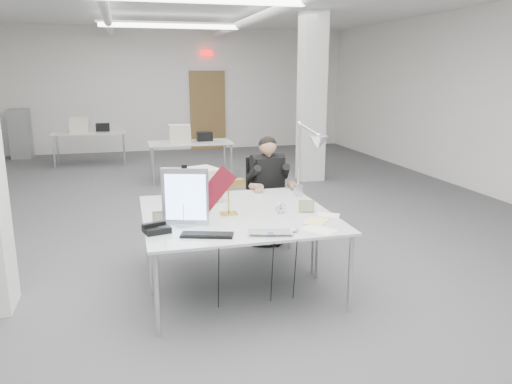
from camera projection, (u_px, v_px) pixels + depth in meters
room_shell at (203, 102)px, 6.72m from camera, size 10.04×14.04×3.24m
desk_main at (247, 227)px, 4.46m from camera, size 1.80×0.90×0.02m
desk_second at (227, 202)px, 5.31m from camera, size 1.80×0.90×0.02m
bg_desk_a at (190, 143)px, 9.68m from camera, size 1.60×0.80×0.02m
bg_desk_b at (89, 133)px, 11.25m from camera, size 1.60×0.80×0.02m
filing_cabinet at (21, 134)px, 12.23m from camera, size 0.45×0.55×1.20m
office_chair at (266, 201)px, 6.20m from camera, size 0.60×0.60×1.06m
seated_person at (268, 173)px, 6.06m from camera, size 0.60×0.70×0.93m
monitor at (185, 197)px, 4.45m from camera, size 0.41×0.17×0.52m
pennant at (214, 190)px, 4.47m from camera, size 0.41×0.03×0.45m
keyboard at (207, 235)px, 4.19m from camera, size 0.46×0.28×0.02m
laptop at (271, 235)px, 4.18m from camera, size 0.42×0.33×0.03m
mouse at (293, 230)px, 4.29m from camera, size 0.10×0.06×0.04m
bankers_lamp at (229, 198)px, 4.79m from camera, size 0.30×0.16×0.32m
desk_phone at (157, 229)px, 4.29m from camera, size 0.25×0.24×0.05m
picture_frame_left at (159, 217)px, 4.58m from camera, size 0.13×0.04×0.10m
picture_frame_right at (306, 206)px, 4.88m from camera, size 0.16×0.08×0.12m
desk_clock at (280, 208)px, 4.86m from camera, size 0.11×0.07×0.11m
paper_stack_a at (319, 230)px, 4.35m from camera, size 0.33×0.35×0.01m
paper_stack_b at (316, 222)px, 4.58m from camera, size 0.31×0.31×0.01m
paper_stack_c at (328, 215)px, 4.79m from camera, size 0.25×0.23×0.01m
beige_monitor at (200, 185)px, 5.25m from camera, size 0.47×0.46×0.35m
architect_lamp at (307, 156)px, 5.19m from camera, size 0.55×0.80×0.98m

